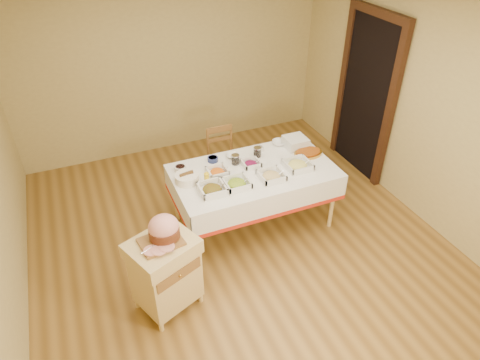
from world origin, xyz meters
name	(u,v)px	position (x,y,z in m)	size (l,w,h in m)	color
room_shell	(240,146)	(0.00, 0.00, 1.30)	(5.00, 5.00, 5.00)	olive
doorway	(366,94)	(2.20, 0.90, 1.11)	(0.09, 1.10, 2.20)	black
dining_table	(254,182)	(0.30, 0.30, 0.60)	(1.82, 1.02, 0.76)	#E1C37B
butcher_cart	(165,271)	(-0.96, -0.51, 0.46)	(0.71, 0.66, 0.81)	#E1C37B
dining_chair	(223,158)	(0.26, 1.16, 0.44)	(0.38, 0.36, 0.85)	brown
ham_on_board	(163,230)	(-0.92, -0.47, 0.92)	(0.39, 0.37, 0.25)	brown
serving_dish_a	(212,189)	(-0.27, 0.09, 0.80)	(0.27, 0.27, 0.12)	silver
serving_dish_b	(237,183)	(0.01, 0.09, 0.79)	(0.26, 0.26, 0.11)	silver
serving_dish_c	(271,176)	(0.41, 0.08, 0.79)	(0.26, 0.26, 0.11)	silver
serving_dish_d	(298,165)	(0.78, 0.16, 0.79)	(0.28, 0.28, 0.11)	silver
serving_dish_e	(217,172)	(-0.11, 0.38, 0.79)	(0.23, 0.22, 0.10)	silver
serving_dish_f	(251,164)	(0.31, 0.40, 0.79)	(0.21, 0.20, 0.09)	silver
small_bowl_left	(180,168)	(-0.46, 0.61, 0.79)	(0.13, 0.13, 0.06)	silver
small_bowl_mid	(213,159)	(-0.06, 0.66, 0.79)	(0.12, 0.12, 0.05)	navy
small_bowl_right	(259,148)	(0.54, 0.67, 0.79)	(0.10, 0.10, 0.05)	silver
bowl_white_imported	(232,156)	(0.18, 0.66, 0.78)	(0.15, 0.15, 0.04)	silver
bowl_small_imported	(279,143)	(0.82, 0.71, 0.79)	(0.17, 0.17, 0.05)	silver
preserve_jar_left	(235,160)	(0.16, 0.50, 0.81)	(0.09, 0.09, 0.12)	silver
preserve_jar_right	(257,152)	(0.46, 0.56, 0.81)	(0.09, 0.09, 0.12)	silver
mustard_bottle	(207,178)	(-0.27, 0.25, 0.83)	(0.05, 0.05, 0.17)	yellow
bread_basket	(187,178)	(-0.46, 0.37, 0.81)	(0.26, 0.26, 0.11)	white
plate_stack	(295,142)	(0.98, 0.58, 0.82)	(0.26, 0.26, 0.13)	silver
brass_platter	(308,153)	(1.03, 0.36, 0.78)	(0.35, 0.25, 0.05)	#BA8B34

